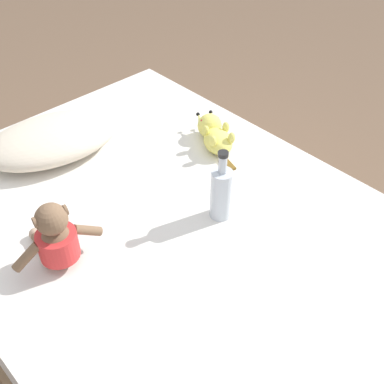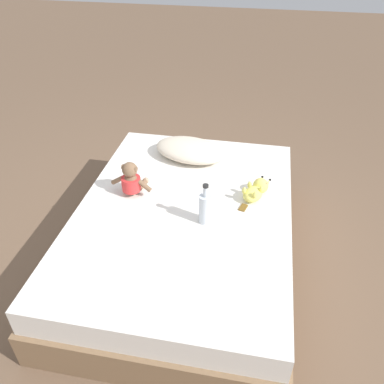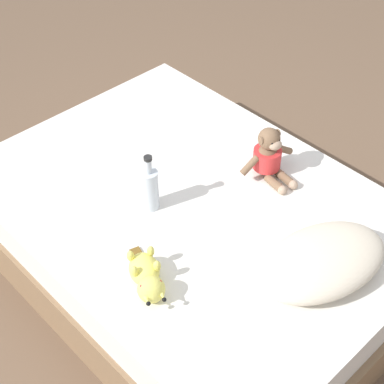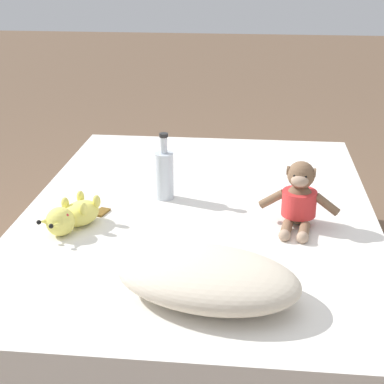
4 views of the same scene
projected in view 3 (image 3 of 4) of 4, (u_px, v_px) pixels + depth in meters
name	position (u px, v px, depth m)	size (l,w,h in m)	color
ground_plane	(192.00, 264.00, 2.80)	(16.00, 16.00, 0.00)	brown
bed	(192.00, 234.00, 2.67)	(1.34, 1.87, 0.41)	#846647
pillow	(322.00, 261.00, 2.20)	(0.59, 0.43, 0.13)	beige
plush_monkey	(269.00, 157.00, 2.59)	(0.29, 0.24, 0.24)	brown
plush_yellow_creature	(147.00, 277.00, 2.17)	(0.20, 0.32, 0.10)	#EAE066
glass_bottle	(150.00, 188.00, 2.44)	(0.07, 0.07, 0.26)	silver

